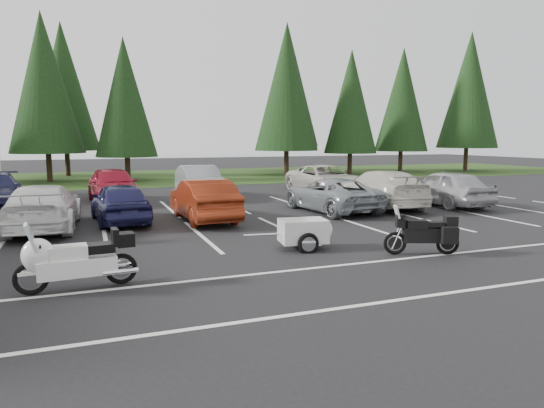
{
  "coord_description": "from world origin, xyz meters",
  "views": [
    {
      "loc": [
        -2.58,
        -13.03,
        2.89
      ],
      "look_at": [
        2.19,
        -0.5,
        1.07
      ],
      "focal_mm": 32.0,
      "sensor_mm": 36.0,
      "label": 1
    }
  ],
  "objects_px": {
    "car_near_5": "(204,200)",
    "car_near_8": "(446,188)",
    "car_far_4": "(325,179)",
    "cargo_trailer": "(303,234)",
    "car_near_4": "(120,202)",
    "adventure_motorcycle": "(422,230)",
    "car_near_6": "(331,195)",
    "car_near_3": "(43,207)",
    "car_far_3": "(200,182)",
    "touring_motorcycle": "(77,255)",
    "car_near_7": "(381,189)",
    "car_far_2": "(113,185)"
  },
  "relations": [
    {
      "from": "car_far_3",
      "to": "cargo_trailer",
      "type": "xyz_separation_m",
      "value": [
        0.15,
        -11.74,
        -0.39
      ]
    },
    {
      "from": "car_near_8",
      "to": "car_far_3",
      "type": "height_order",
      "value": "car_far_3"
    },
    {
      "from": "adventure_motorcycle",
      "to": "car_near_3",
      "type": "bearing_deg",
      "value": 163.56
    },
    {
      "from": "car_near_3",
      "to": "car_far_2",
      "type": "relative_size",
      "value": 1.06
    },
    {
      "from": "car_near_6",
      "to": "car_far_3",
      "type": "bearing_deg",
      "value": -61.83
    },
    {
      "from": "car_near_6",
      "to": "cargo_trailer",
      "type": "height_order",
      "value": "car_near_6"
    },
    {
      "from": "cargo_trailer",
      "to": "car_near_3",
      "type": "bearing_deg",
      "value": 148.22
    },
    {
      "from": "car_near_8",
      "to": "cargo_trailer",
      "type": "distance_m",
      "value": 10.67
    },
    {
      "from": "car_near_7",
      "to": "cargo_trailer",
      "type": "xyz_separation_m",
      "value": [
        -6.4,
        -6.09,
        -0.38
      ]
    },
    {
      "from": "car_far_4",
      "to": "touring_motorcycle",
      "type": "distance_m",
      "value": 17.88
    },
    {
      "from": "car_near_8",
      "to": "cargo_trailer",
      "type": "height_order",
      "value": "car_near_8"
    },
    {
      "from": "car_near_4",
      "to": "car_near_5",
      "type": "relative_size",
      "value": 0.93
    },
    {
      "from": "car_near_8",
      "to": "touring_motorcycle",
      "type": "distance_m",
      "value": 16.25
    },
    {
      "from": "car_near_7",
      "to": "cargo_trailer",
      "type": "bearing_deg",
      "value": 49.35
    },
    {
      "from": "car_near_5",
      "to": "car_near_8",
      "type": "relative_size",
      "value": 0.98
    },
    {
      "from": "car_near_7",
      "to": "car_near_8",
      "type": "distance_m",
      "value": 2.89
    },
    {
      "from": "car_near_4",
      "to": "cargo_trailer",
      "type": "height_order",
      "value": "car_near_4"
    },
    {
      "from": "touring_motorcycle",
      "to": "cargo_trailer",
      "type": "distance_m",
      "value": 5.71
    },
    {
      "from": "car_near_6",
      "to": "car_far_4",
      "type": "xyz_separation_m",
      "value": [
        2.73,
        5.91,
        0.07
      ]
    },
    {
      "from": "car_near_3",
      "to": "car_near_4",
      "type": "xyz_separation_m",
      "value": [
        2.37,
        0.52,
        -0.02
      ]
    },
    {
      "from": "car_far_4",
      "to": "car_far_3",
      "type": "bearing_deg",
      "value": 177.18
    },
    {
      "from": "car_far_2",
      "to": "touring_motorcycle",
      "type": "distance_m",
      "value": 13.23
    },
    {
      "from": "car_near_4",
      "to": "car_far_3",
      "type": "height_order",
      "value": "car_far_3"
    },
    {
      "from": "car_far_4",
      "to": "cargo_trailer",
      "type": "xyz_separation_m",
      "value": [
        -6.56,
        -11.64,
        -0.34
      ]
    },
    {
      "from": "car_near_3",
      "to": "car_far_3",
      "type": "distance_m",
      "value": 9.03
    },
    {
      "from": "car_near_6",
      "to": "car_near_8",
      "type": "distance_m",
      "value": 5.39
    },
    {
      "from": "car_near_4",
      "to": "car_near_5",
      "type": "bearing_deg",
      "value": 164.59
    },
    {
      "from": "car_near_4",
      "to": "car_near_8",
      "type": "xyz_separation_m",
      "value": [
        13.41,
        -0.54,
        0.07
      ]
    },
    {
      "from": "car_near_3",
      "to": "car_near_8",
      "type": "bearing_deg",
      "value": -177.15
    },
    {
      "from": "cargo_trailer",
      "to": "adventure_motorcycle",
      "type": "height_order",
      "value": "adventure_motorcycle"
    },
    {
      "from": "car_near_4",
      "to": "car_far_2",
      "type": "xyz_separation_m",
      "value": [
        0.05,
        5.64,
        0.1
      ]
    },
    {
      "from": "car_near_3",
      "to": "adventure_motorcycle",
      "type": "relative_size",
      "value": 2.4
    },
    {
      "from": "car_near_4",
      "to": "car_near_5",
      "type": "height_order",
      "value": "car_near_5"
    },
    {
      "from": "car_near_8",
      "to": "adventure_motorcycle",
      "type": "xyz_separation_m",
      "value": [
        -6.69,
        -7.0,
        -0.14
      ]
    },
    {
      "from": "car_far_4",
      "to": "adventure_motorcycle",
      "type": "relative_size",
      "value": 2.56
    },
    {
      "from": "adventure_motorcycle",
      "to": "car_near_5",
      "type": "bearing_deg",
      "value": 140.56
    },
    {
      "from": "car_near_5",
      "to": "car_near_8",
      "type": "xyz_separation_m",
      "value": [
        10.61,
        0.0,
        0.04
      ]
    },
    {
      "from": "car_near_6",
      "to": "touring_motorcycle",
      "type": "bearing_deg",
      "value": 32.99
    },
    {
      "from": "car_far_4",
      "to": "cargo_trailer",
      "type": "height_order",
      "value": "car_far_4"
    },
    {
      "from": "car_far_2",
      "to": "car_far_4",
      "type": "bearing_deg",
      "value": -4.86
    },
    {
      "from": "car_near_4",
      "to": "car_far_4",
      "type": "height_order",
      "value": "car_far_4"
    },
    {
      "from": "car_far_4",
      "to": "cargo_trailer",
      "type": "distance_m",
      "value": 13.36
    },
    {
      "from": "car_near_7",
      "to": "car_far_4",
      "type": "bearing_deg",
      "value": -85.91
    },
    {
      "from": "car_near_6",
      "to": "car_near_7",
      "type": "relative_size",
      "value": 0.89
    },
    {
      "from": "adventure_motorcycle",
      "to": "car_far_4",
      "type": "bearing_deg",
      "value": 94.29
    },
    {
      "from": "touring_motorcycle",
      "to": "car_near_4",
      "type": "bearing_deg",
      "value": 75.76
    },
    {
      "from": "touring_motorcycle",
      "to": "cargo_trailer",
      "type": "bearing_deg",
      "value": 11.54
    },
    {
      "from": "car_near_4",
      "to": "adventure_motorcycle",
      "type": "xyz_separation_m",
      "value": [
        6.72,
        -7.54,
        -0.07
      ]
    },
    {
      "from": "car_near_8",
      "to": "cargo_trailer",
      "type": "xyz_separation_m",
      "value": [
        -9.2,
        -5.39,
        -0.37
      ]
    },
    {
      "from": "car_near_7",
      "to": "touring_motorcycle",
      "type": "relative_size",
      "value": 2.17
    }
  ]
}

